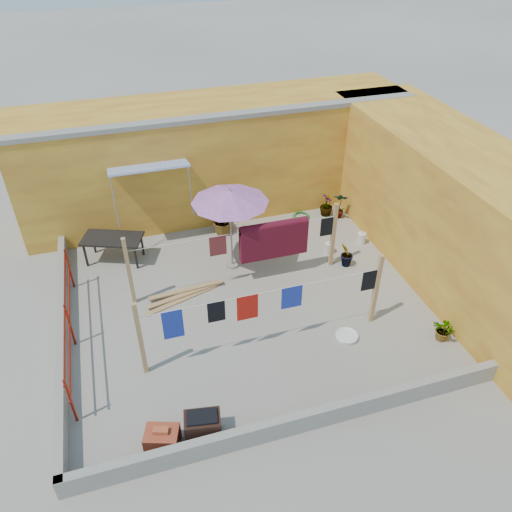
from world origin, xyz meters
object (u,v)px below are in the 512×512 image
(white_basin, at_px, (347,336))
(brazier, at_px, (203,426))
(brick_stack, at_px, (162,439))
(green_hose, at_px, (301,216))
(water_jug_b, at_px, (361,238))
(plant_back_a, at_px, (223,219))
(water_jug_a, at_px, (329,248))
(patio_umbrella, at_px, (230,197))
(outdoor_table, at_px, (112,240))

(white_basin, bearing_deg, brazier, -157.10)
(brick_stack, height_order, green_hose, brick_stack)
(white_basin, bearing_deg, water_jug_b, 58.61)
(plant_back_a, bearing_deg, brick_stack, -112.86)
(plant_back_a, bearing_deg, water_jug_a, -36.47)
(white_basin, distance_m, plant_back_a, 5.07)
(water_jug_a, bearing_deg, brazier, -134.28)
(plant_back_a, bearing_deg, brazier, -107.14)
(water_jug_a, distance_m, plant_back_a, 3.04)
(patio_umbrella, xyz_separation_m, white_basin, (1.70, -3.23, -1.97))
(brazier, bearing_deg, water_jug_b, 40.64)
(green_hose, bearing_deg, brick_stack, -128.32)
(green_hose, bearing_deg, patio_umbrella, -146.47)
(white_basin, xyz_separation_m, plant_back_a, (-1.54, 4.81, 0.38))
(brick_stack, xyz_separation_m, white_basin, (4.19, 1.47, -0.17))
(water_jug_a, distance_m, green_hose, 1.92)
(brick_stack, relative_size, white_basin, 1.35)
(patio_umbrella, distance_m, brazier, 5.31)
(water_jug_a, distance_m, water_jug_b, 1.06)
(outdoor_table, bearing_deg, white_basin, -43.81)
(white_basin, xyz_separation_m, green_hose, (0.87, 4.93, -0.01))
(outdoor_table, distance_m, green_hose, 5.48)
(patio_umbrella, bearing_deg, brick_stack, -117.91)
(brazier, relative_size, plant_back_a, 0.81)
(outdoor_table, xyz_separation_m, brazier, (1.07, -5.83, -0.36))
(patio_umbrella, height_order, white_basin, patio_umbrella)
(brick_stack, xyz_separation_m, green_hose, (5.06, 6.40, -0.18))
(brazier, relative_size, green_hose, 1.36)
(patio_umbrella, height_order, plant_back_a, patio_umbrella)
(water_jug_b, xyz_separation_m, green_hose, (-1.07, 1.75, -0.12))
(brazier, xyz_separation_m, water_jug_a, (4.37, 4.48, -0.12))
(brick_stack, bearing_deg, green_hose, 51.68)
(outdoor_table, xyz_separation_m, water_jug_a, (5.44, -1.35, -0.48))
(brick_stack, xyz_separation_m, water_jug_a, (5.08, 4.48, -0.06))
(brazier, height_order, plant_back_a, plant_back_a)
(outdoor_table, distance_m, brazier, 5.94)
(brick_stack, relative_size, water_jug_b, 1.87)
(water_jug_a, bearing_deg, water_jug_b, 8.90)
(brazier, relative_size, water_jug_a, 1.98)
(water_jug_a, height_order, green_hose, water_jug_a)
(plant_back_a, bearing_deg, white_basin, -72.29)
(brazier, distance_m, green_hose, 7.74)
(outdoor_table, relative_size, brazier, 2.41)
(white_basin, xyz_separation_m, water_jug_b, (1.94, 3.18, 0.11))
(outdoor_table, bearing_deg, water_jug_b, -10.33)
(brick_stack, distance_m, white_basin, 4.44)
(brazier, bearing_deg, outdoor_table, 100.41)
(patio_umbrella, xyz_separation_m, outdoor_table, (-2.85, 1.13, -1.38))
(outdoor_table, bearing_deg, patio_umbrella, -21.68)
(outdoor_table, bearing_deg, water_jug_a, -13.88)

